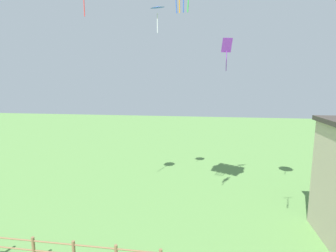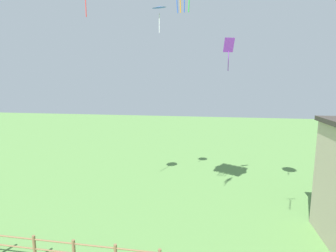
# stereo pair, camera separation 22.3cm
# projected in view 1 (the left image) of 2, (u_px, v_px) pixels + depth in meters

# --- Properties ---
(kite_purple_streamer) EXTENTS (0.73, 0.50, 2.08)m
(kite_purple_streamer) POSITION_uv_depth(u_px,v_px,m) (227.00, 48.00, 17.00)
(kite_purple_streamer) COLOR purple
(kite_blue_delta) EXTENTS (1.21, 1.21, 1.74)m
(kite_blue_delta) POSITION_uv_depth(u_px,v_px,m) (157.00, 8.00, 17.11)
(kite_blue_delta) COLOR blue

